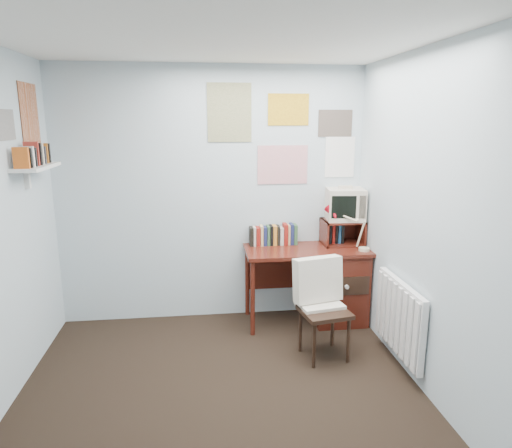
{
  "coord_description": "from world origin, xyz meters",
  "views": [
    {
      "loc": [
        -0.12,
        -2.71,
        1.99
      ],
      "look_at": [
        0.34,
        0.98,
        1.13
      ],
      "focal_mm": 32.0,
      "sensor_mm": 36.0,
      "label": 1
    }
  ],
  "objects_px": {
    "desk": "(332,282)",
    "tv_riser": "(342,232)",
    "desk_chair": "(325,312)",
    "wall_shelf": "(37,167)",
    "desk_lamp": "(365,231)",
    "radiator": "(400,318)",
    "crt_tv": "(345,203)"
  },
  "relations": [
    {
      "from": "crt_tv",
      "to": "wall_shelf",
      "type": "bearing_deg",
      "value": -162.96
    },
    {
      "from": "crt_tv",
      "to": "desk",
      "type": "bearing_deg",
      "value": -130.18
    },
    {
      "from": "desk_lamp",
      "to": "wall_shelf",
      "type": "relative_size",
      "value": 0.61
    },
    {
      "from": "desk",
      "to": "desk_chair",
      "type": "distance_m",
      "value": 0.77
    },
    {
      "from": "desk",
      "to": "radiator",
      "type": "relative_size",
      "value": 1.5
    },
    {
      "from": "tv_riser",
      "to": "desk_chair",
      "type": "bearing_deg",
      "value": -115.55
    },
    {
      "from": "desk_chair",
      "to": "crt_tv",
      "type": "bearing_deg",
      "value": 53.86
    },
    {
      "from": "desk_chair",
      "to": "wall_shelf",
      "type": "bearing_deg",
      "value": 161.5
    },
    {
      "from": "desk",
      "to": "wall_shelf",
      "type": "bearing_deg",
      "value": -171.6
    },
    {
      "from": "desk_chair",
      "to": "tv_riser",
      "type": "distance_m",
      "value": 1.04
    },
    {
      "from": "radiator",
      "to": "desk_lamp",
      "type": "bearing_deg",
      "value": 92.38
    },
    {
      "from": "crt_tv",
      "to": "radiator",
      "type": "bearing_deg",
      "value": -75.52
    },
    {
      "from": "crt_tv",
      "to": "desk_chair",
      "type": "bearing_deg",
      "value": -109.69
    },
    {
      "from": "radiator",
      "to": "wall_shelf",
      "type": "bearing_deg",
      "value": 169.11
    },
    {
      "from": "tv_riser",
      "to": "crt_tv",
      "type": "xyz_separation_m",
      "value": [
        0.02,
        0.02,
        0.3
      ]
    },
    {
      "from": "desk",
      "to": "desk_lamp",
      "type": "xyz_separation_m",
      "value": [
        0.26,
        -0.15,
        0.54
      ]
    },
    {
      "from": "radiator",
      "to": "desk",
      "type": "bearing_deg",
      "value": 107.24
    },
    {
      "from": "tv_riser",
      "to": "crt_tv",
      "type": "bearing_deg",
      "value": 46.24
    },
    {
      "from": "desk_chair",
      "to": "crt_tv",
      "type": "distance_m",
      "value": 1.22
    },
    {
      "from": "crt_tv",
      "to": "radiator",
      "type": "distance_m",
      "value": 1.31
    },
    {
      "from": "tv_riser",
      "to": "radiator",
      "type": "height_order",
      "value": "tv_riser"
    },
    {
      "from": "desk",
      "to": "radiator",
      "type": "xyz_separation_m",
      "value": [
        0.29,
        -0.93,
        0.01
      ]
    },
    {
      "from": "desk",
      "to": "desk_chair",
      "type": "xyz_separation_m",
      "value": [
        -0.28,
        -0.72,
        0.0
      ]
    },
    {
      "from": "desk",
      "to": "tv_riser",
      "type": "xyz_separation_m",
      "value": [
        0.12,
        0.11,
        0.48
      ]
    },
    {
      "from": "desk_lamp",
      "to": "tv_riser",
      "type": "distance_m",
      "value": 0.3
    },
    {
      "from": "desk",
      "to": "wall_shelf",
      "type": "distance_m",
      "value": 2.87
    },
    {
      "from": "desk_lamp",
      "to": "tv_riser",
      "type": "bearing_deg",
      "value": 133.22
    },
    {
      "from": "desk_lamp",
      "to": "tv_riser",
      "type": "height_order",
      "value": "desk_lamp"
    },
    {
      "from": "crt_tv",
      "to": "wall_shelf",
      "type": "xyz_separation_m",
      "value": [
        -2.71,
        -0.51,
        0.44
      ]
    },
    {
      "from": "desk_lamp",
      "to": "crt_tv",
      "type": "distance_m",
      "value": 0.38
    },
    {
      "from": "desk_chair",
      "to": "tv_riser",
      "type": "bearing_deg",
      "value": 54.39
    },
    {
      "from": "desk_chair",
      "to": "radiator",
      "type": "xyz_separation_m",
      "value": [
        0.57,
        -0.21,
        0.01
      ]
    }
  ]
}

